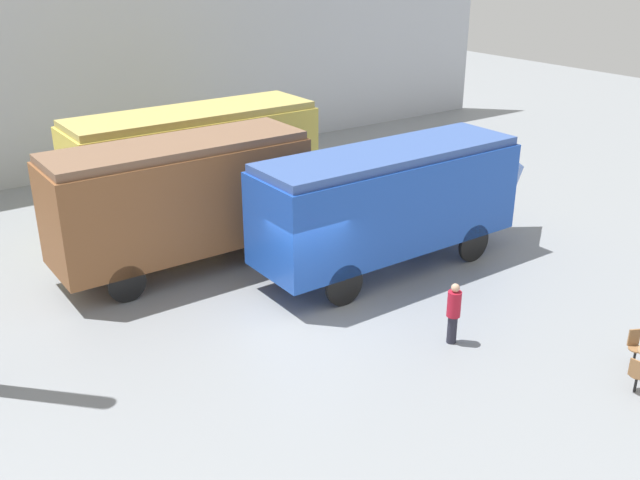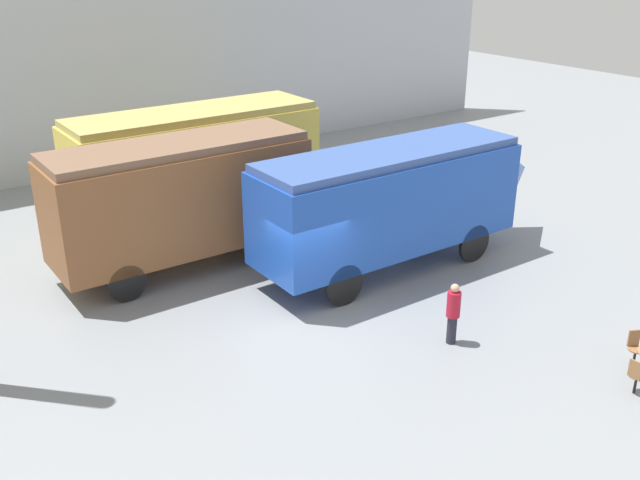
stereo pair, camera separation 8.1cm
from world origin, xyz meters
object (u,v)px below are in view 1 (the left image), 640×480
object	(u,v)px
visitor_person	(454,311)
streamlined_locomotive	(408,194)
passenger_coach_vintage	(194,153)
cafe_chair_0	(635,345)
passenger_coach_wooden	(180,196)

from	to	relation	value
visitor_person	streamlined_locomotive	bearing A→B (deg)	62.00
passenger_coach_vintage	cafe_chair_0	distance (m)	15.61
passenger_coach_vintage	cafe_chair_0	bearing A→B (deg)	-75.67
passenger_coach_vintage	passenger_coach_wooden	size ratio (longest dim) A/B	1.15
passenger_coach_wooden	streamlined_locomotive	size ratio (longest dim) A/B	0.75
streamlined_locomotive	passenger_coach_wooden	bearing A→B (deg)	147.72
passenger_coach_wooden	visitor_person	xyz separation A→B (m)	(3.42, -7.95, -1.41)
passenger_coach_wooden	cafe_chair_0	xyz separation A→B (m)	(6.22, -11.11, -1.78)
passenger_coach_wooden	streamlined_locomotive	xyz separation A→B (m)	(5.72, -3.62, -0.08)
streamlined_locomotive	visitor_person	bearing A→B (deg)	-118.00
passenger_coach_vintage	streamlined_locomotive	distance (m)	8.24
cafe_chair_0	visitor_person	bearing A→B (deg)	-112.16
streamlined_locomotive	passenger_coach_vintage	bearing A→B (deg)	113.97
passenger_coach_vintage	streamlined_locomotive	world-z (taller)	passenger_coach_vintage
passenger_coach_vintage	passenger_coach_wooden	distance (m)	4.58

